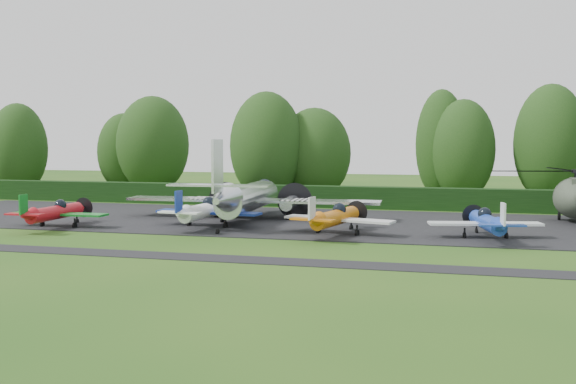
% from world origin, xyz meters
% --- Properties ---
extents(ground, '(160.00, 160.00, 0.00)m').
position_xyz_m(ground, '(0.00, 0.00, 0.00)').
color(ground, '#224D15').
rests_on(ground, ground).
extents(apron, '(70.00, 18.00, 0.01)m').
position_xyz_m(apron, '(0.00, 10.00, 0.00)').
color(apron, black).
rests_on(apron, ground).
extents(taxiway_verge, '(70.00, 2.00, 0.00)m').
position_xyz_m(taxiway_verge, '(0.00, -6.00, 0.00)').
color(taxiway_verge, black).
rests_on(taxiway_verge, ground).
extents(hedgerow, '(90.00, 1.60, 2.00)m').
position_xyz_m(hedgerow, '(0.00, 21.00, 0.00)').
color(hedgerow, black).
rests_on(hedgerow, ground).
extents(transport_plane, '(20.48, 15.70, 6.56)m').
position_xyz_m(transport_plane, '(-5.75, 9.64, 1.83)').
color(transport_plane, silver).
rests_on(transport_plane, ground).
extents(light_plane_red, '(7.16, 7.52, 2.75)m').
position_xyz_m(light_plane_red, '(-17.66, 2.22, 1.14)').
color(light_plane_red, '#B11019').
rests_on(light_plane_red, ground).
extents(light_plane_white, '(7.83, 8.23, 3.01)m').
position_xyz_m(light_plane_white, '(-7.42, 5.03, 1.25)').
color(light_plane_white, white).
rests_on(light_plane_white, ground).
extents(light_plane_orange, '(7.49, 7.88, 2.88)m').
position_xyz_m(light_plane_orange, '(2.26, 3.77, 1.20)').
color(light_plane_orange, '#C1640B').
rests_on(light_plane_orange, ground).
extents(light_plane_blue, '(7.08, 7.44, 2.72)m').
position_xyz_m(light_plane_blue, '(11.83, 4.33, 1.13)').
color(light_plane_blue, '#193A9B').
rests_on(light_plane_blue, ground).
extents(helicopter, '(12.52, 14.66, 4.03)m').
position_xyz_m(helicopter, '(18.79, 14.76, 2.17)').
color(helicopter, '#384232').
rests_on(helicopter, ground).
extents(tree_1, '(8.51, 8.51, 11.44)m').
position_xyz_m(tree_1, '(-24.63, 31.92, 5.71)').
color(tree_1, black).
rests_on(tree_1, ground).
extents(tree_2, '(6.51, 6.51, 10.50)m').
position_xyz_m(tree_2, '(10.71, 31.34, 5.24)').
color(tree_2, black).
rests_on(tree_2, ground).
extents(tree_4, '(6.62, 6.62, 10.61)m').
position_xyz_m(tree_4, '(-39.94, 27.83, 5.29)').
color(tree_4, black).
rests_on(tree_4, ground).
extents(tree_5, '(7.04, 7.04, 11.90)m').
position_xyz_m(tree_5, '(19.14, 31.48, 5.94)').
color(tree_5, black).
rests_on(tree_5, ground).
extents(tree_7, '(6.40, 6.40, 9.54)m').
position_xyz_m(tree_7, '(-29.30, 33.54, 4.76)').
color(tree_7, black).
rests_on(tree_7, ground).
extents(tree_8, '(7.77, 7.77, 9.69)m').
position_xyz_m(tree_8, '(-4.53, 29.01, 4.84)').
color(tree_8, black).
rests_on(tree_8, ground).
extents(tree_9, '(7.60, 7.60, 11.28)m').
position_xyz_m(tree_9, '(-8.99, 26.18, 5.63)').
color(tree_9, black).
rests_on(tree_9, ground).
extents(tree_10, '(5.34, 5.34, 11.67)m').
position_xyz_m(tree_10, '(8.46, 32.76, 5.81)').
color(tree_10, black).
rests_on(tree_10, ground).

